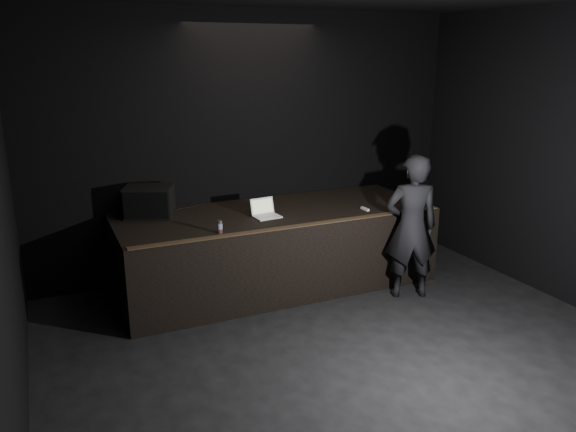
# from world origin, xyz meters

# --- Properties ---
(ground) EXTENTS (7.00, 7.00, 0.00)m
(ground) POSITION_xyz_m (0.00, 0.00, 0.00)
(ground) COLOR black
(ground) RESTS_ON ground
(room_walls) EXTENTS (6.10, 7.10, 3.52)m
(room_walls) POSITION_xyz_m (0.00, 0.00, 2.02)
(room_walls) COLOR black
(room_walls) RESTS_ON ground
(stage_riser) EXTENTS (4.00, 1.50, 1.00)m
(stage_riser) POSITION_xyz_m (0.00, 2.73, 0.50)
(stage_riser) COLOR black
(stage_riser) RESTS_ON ground
(riser_lip) EXTENTS (3.92, 0.10, 0.01)m
(riser_lip) POSITION_xyz_m (0.00, 2.02, 1.01)
(riser_lip) COLOR brown
(riser_lip) RESTS_ON stage_riser
(stage_monitor) EXTENTS (0.68, 0.60, 0.38)m
(stage_monitor) POSITION_xyz_m (-1.50, 3.15, 1.19)
(stage_monitor) COLOR black
(stage_monitor) RESTS_ON stage_riser
(cable) EXTENTS (0.80, 0.21, 0.02)m
(cable) POSITION_xyz_m (-1.23, 3.26, 1.01)
(cable) COLOR black
(cable) RESTS_ON stage_riser
(laptop) EXTENTS (0.34, 0.31, 0.21)m
(laptop) POSITION_xyz_m (-0.21, 2.56, 1.06)
(laptop) COLOR white
(laptop) RESTS_ON stage_riser
(beer_can) EXTENTS (0.06, 0.06, 0.15)m
(beer_can) POSITION_xyz_m (-0.92, 2.16, 1.07)
(beer_can) COLOR silver
(beer_can) RESTS_ON stage_riser
(plastic_cup) EXTENTS (0.08, 0.08, 0.10)m
(plastic_cup) POSITION_xyz_m (-0.25, 2.84, 1.05)
(plastic_cup) COLOR white
(plastic_cup) RESTS_ON stage_riser
(wii_remote) EXTENTS (0.04, 0.15, 0.03)m
(wii_remote) POSITION_xyz_m (1.07, 2.30, 1.01)
(wii_remote) COLOR white
(wii_remote) RESTS_ON stage_riser
(person) EXTENTS (0.76, 0.62, 1.79)m
(person) POSITION_xyz_m (1.37, 1.73, 0.90)
(person) COLOR black
(person) RESTS_ON ground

